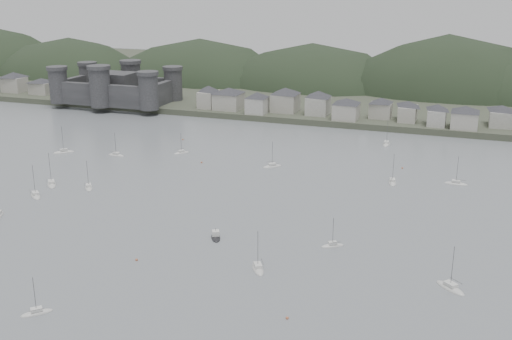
% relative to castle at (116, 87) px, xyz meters
% --- Properties ---
extents(ground, '(900.00, 900.00, 0.00)m').
position_rel_castle_xyz_m(ground, '(120.00, -179.80, -10.96)').
color(ground, slate).
rests_on(ground, ground).
extents(far_shore_land, '(900.00, 250.00, 3.00)m').
position_rel_castle_xyz_m(far_shore_land, '(120.00, 115.20, -9.46)').
color(far_shore_land, '#383D2D').
rests_on(far_shore_land, ground).
extents(forested_ridge, '(851.55, 103.94, 102.57)m').
position_rel_castle_xyz_m(forested_ridge, '(124.83, 89.60, -22.25)').
color(forested_ridge, black).
rests_on(forested_ridge, ground).
extents(castle, '(66.00, 43.00, 20.00)m').
position_rel_castle_xyz_m(castle, '(0.00, 0.00, 0.00)').
color(castle, '#2E2E30').
rests_on(castle, far_shore_land).
extents(waterfront_town, '(451.48, 28.46, 12.92)m').
position_rel_castle_xyz_m(waterfront_town, '(170.59, 3.54, -2.30)').
color(waterfront_town, '#A29F94').
rests_on(waterfront_town, far_shore_land).
extents(sailboat_lead, '(6.55, 7.58, 10.47)m').
position_rel_castle_xyz_m(sailboat_lead, '(66.62, -125.62, -10.79)').
color(sailboat_lead, beige).
rests_on(sailboat_lead, ground).
extents(moored_fleet, '(265.44, 175.07, 12.99)m').
position_rel_castle_xyz_m(moored_fleet, '(111.43, -120.70, -10.79)').
color(moored_fleet, beige).
rests_on(moored_fleet, ground).
extents(motor_launch_far, '(5.33, 7.20, 3.65)m').
position_rel_castle_xyz_m(motor_launch_far, '(124.30, -149.89, -10.66)').
color(motor_launch_far, black).
rests_on(motor_launch_far, ground).
extents(mooring_buoys, '(187.25, 129.38, 0.70)m').
position_rel_castle_xyz_m(mooring_buoys, '(119.61, -120.66, -10.81)').
color(mooring_buoys, '#B35F3B').
rests_on(mooring_buoys, ground).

